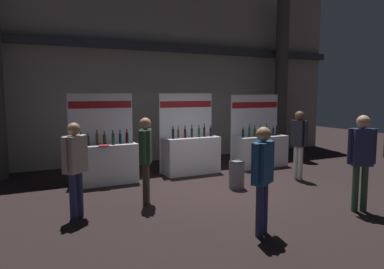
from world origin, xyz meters
The scene contains 11 objects.
ground_plane centered at (0.00, 0.00, 0.00)m, with size 28.89×28.89×0.00m, color black.
hall_colonnade centered at (0.00, 4.25, 3.37)m, with size 14.44×1.09×6.77m.
exhibitor_booth_0 centered at (-2.33, 1.87, 0.59)m, with size 1.63×0.72×2.25m.
exhibitor_booth_1 centered at (0.11, 1.94, 0.60)m, with size 1.65×0.66×2.25m.
exhibitor_booth_2 centered at (2.42, 1.80, 0.57)m, with size 1.75×0.66×2.21m.
trash_bin centered at (0.34, -0.04, 0.34)m, with size 0.37×0.37×0.67m.
visitor_1 centered at (-1.99, -0.23, 1.07)m, with size 0.39×0.56×1.77m.
visitor_2 centered at (2.32, 0.03, 1.06)m, with size 0.26×0.50×1.80m.
visitor_3 centered at (-3.40, -0.43, 1.05)m, with size 0.47×0.45×1.74m.
visitor_4 centered at (-0.89, -2.59, 1.04)m, with size 0.54×0.41×1.74m.
visitor_5 centered at (1.49, -2.51, 1.11)m, with size 0.48×0.38×1.85m.
Camera 1 is at (-4.40, -7.06, 2.25)m, focal length 33.76 mm.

